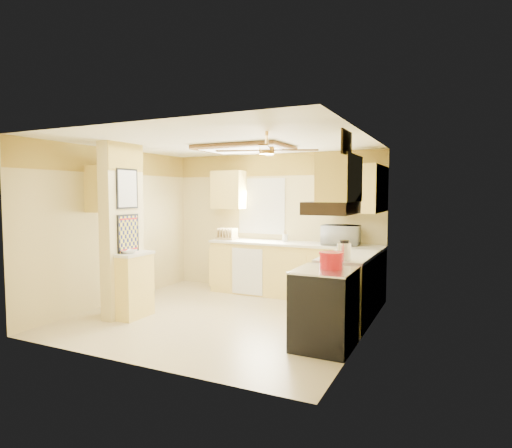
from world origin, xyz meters
The scene contains 34 objects.
floor centered at (0.00, 0.00, 0.00)m, with size 4.00×4.00×0.00m, color #CAB78C.
ceiling centered at (0.00, 0.00, 2.50)m, with size 4.00×4.00×0.00m, color white.
wall_back centered at (0.00, 1.90, 1.25)m, with size 4.00×4.00×0.00m, color #DCC886.
wall_front centered at (0.00, -1.90, 1.25)m, with size 4.00×4.00×0.00m, color #DCC886.
wall_left centered at (-2.00, 0.00, 1.25)m, with size 3.80×3.80×0.00m, color #DCC886.
wall_right centered at (2.00, 0.00, 1.25)m, with size 3.80×3.80×0.00m, color #DCC886.
wallpaper_border centered at (0.00, 1.88, 2.30)m, with size 4.00×0.02×0.40m, color yellow.
partition_column centered at (-1.35, -0.55, 1.25)m, with size 0.20×0.70×2.50m, color #DCC886.
partition_ledge centered at (-1.13, -0.55, 0.45)m, with size 0.25×0.55×0.90m, color #FFE271.
ledge_top centered at (-1.13, -0.55, 0.92)m, with size 0.28×0.58×0.04m, color silver.
lower_cabinets_back centered at (0.50, 1.60, 0.45)m, with size 3.00×0.60×0.90m, color #FFE271.
lower_cabinets_right centered at (1.70, 0.60, 0.45)m, with size 0.60×1.40×0.90m, color #FFE271.
countertop_back centered at (0.50, 1.59, 0.92)m, with size 3.04×0.64×0.04m, color silver.
countertop_right centered at (1.69, 0.60, 0.92)m, with size 0.64×1.44×0.04m, color silver.
dishwasher_panel centered at (-0.25, 1.29, 0.43)m, with size 0.58×0.02×0.80m, color white.
window centered at (-0.25, 1.89, 1.55)m, with size 0.92×0.02×1.02m.
upper_cab_back_left centered at (-0.85, 1.72, 1.85)m, with size 0.60×0.35×0.70m, color #FFE271.
upper_cab_back_right centered at (1.55, 1.72, 1.85)m, with size 0.90×0.35×0.70m, color #FFE271.
upper_cab_right centered at (1.82, 1.25, 1.85)m, with size 0.35×1.00×0.70m, color #FFE271.
upper_cab_left_wall centered at (-1.82, -0.25, 1.85)m, with size 0.35×0.75×0.70m, color #FFE271.
upper_cab_over_stove centered at (1.82, -0.55, 1.95)m, with size 0.35×0.76×0.52m, color #FFE271.
stove centered at (1.67, -0.55, 0.46)m, with size 0.68×0.77×0.92m.
range_hood centered at (1.74, -0.55, 1.62)m, with size 0.50×0.76×0.14m, color black.
poster_menu centered at (-1.24, -0.55, 1.85)m, with size 0.02×0.42×0.57m.
poster_nashville centered at (-1.24, -0.55, 1.20)m, with size 0.02×0.42×0.57m.
ceiling_light_panel centered at (0.10, 0.50, 2.46)m, with size 1.35×0.95×0.06m.
ceiling_fan centered at (1.00, -0.70, 2.29)m, with size 1.15×1.15×0.26m.
vent_grate centered at (1.98, -0.90, 2.30)m, with size 0.02×0.40×0.25m, color black.
microwave centered at (1.31, 1.61, 1.10)m, with size 0.59×0.40×0.33m, color white.
bowl centered at (-1.15, -0.65, 0.97)m, with size 0.21×0.21×0.05m, color white.
dutch_oven centered at (1.71, -0.46, 1.01)m, with size 0.29×0.29×0.19m.
kettle centered at (1.76, -0.01, 1.06)m, with size 0.17×0.17×0.26m.
dish_rack centered at (-0.80, 1.56, 1.01)m, with size 0.36×0.27×0.20m.
utensil_crock centered at (0.29, 1.71, 1.00)m, with size 0.10×0.10×0.20m.
Camera 1 is at (3.03, -5.28, 1.78)m, focal length 30.00 mm.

